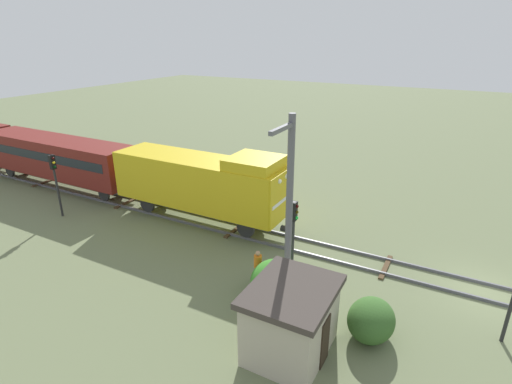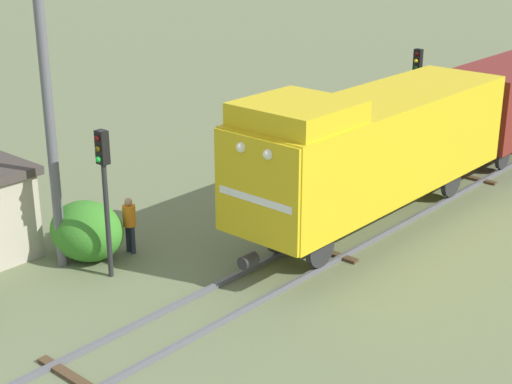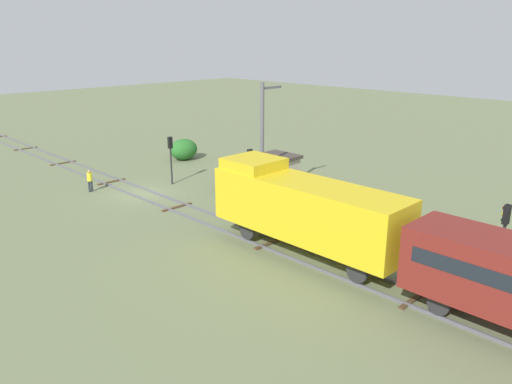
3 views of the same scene
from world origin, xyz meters
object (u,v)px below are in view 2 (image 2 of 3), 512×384
object	(u,v)px
locomotive	(372,144)
worker_by_signal	(129,221)
traffic_signal_mid	(104,177)
traffic_signal_far	(416,80)
catenary_mast	(47,113)

from	to	relation	value
locomotive	worker_by_signal	world-z (taller)	locomotive
locomotive	traffic_signal_mid	xyz separation A→B (m)	(-3.40, -7.49, 0.11)
locomotive	worker_by_signal	xyz separation A→B (m)	(-4.20, -6.10, -1.78)
traffic_signal_mid	worker_by_signal	world-z (taller)	traffic_signal_mid
traffic_signal_far	worker_by_signal	distance (m)	14.88
traffic_signal_far	worker_by_signal	world-z (taller)	traffic_signal_far
traffic_signal_far	worker_by_signal	xyz separation A→B (m)	(-0.60, -14.75, -1.87)
catenary_mast	worker_by_signal	bearing A→B (deg)	64.91
traffic_signal_far	locomotive	bearing A→B (deg)	-67.41
locomotive	traffic_signal_far	xyz separation A→B (m)	(-3.60, 8.65, 0.09)
locomotive	traffic_signal_mid	bearing A→B (deg)	-114.41
traffic_signal_mid	catenary_mast	distance (m)	2.30
worker_by_signal	traffic_signal_mid	bearing A→B (deg)	24.08
locomotive	catenary_mast	xyz separation A→B (m)	(-5.06, -7.94, 1.65)
traffic_signal_mid	worker_by_signal	xyz separation A→B (m)	(-0.80, 1.39, -1.89)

